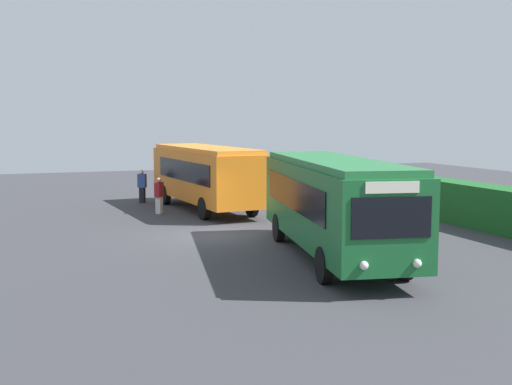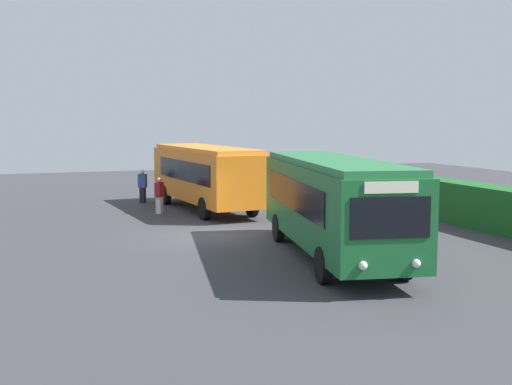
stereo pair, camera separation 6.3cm
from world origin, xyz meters
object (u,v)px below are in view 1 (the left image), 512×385
person_left (142,185)px  traffic_cone (214,188)px  bus_orange (205,174)px  bus_green (333,201)px  person_center (159,195)px

person_left → traffic_cone: (-3.10, 4.83, -0.63)m
bus_orange → bus_green: bus_green is taller
bus_orange → person_left: 4.55m
bus_green → traffic_cone: bearing=-174.3°
bus_orange → traffic_cone: size_ratio=15.75×
person_left → person_center: bearing=-144.5°
bus_orange → bus_green: (11.87, 0.82, 0.05)m
person_left → bus_green: bearing=-133.4°
bus_green → bus_orange: bearing=-165.4°
bus_green → person_left: bearing=-157.8°
bus_green → traffic_cone: (-18.75, 1.62, -1.52)m
traffic_cone → person_center: bearing=-33.5°
person_left → traffic_cone: size_ratio=2.92×
bus_orange → traffic_cone: 7.44m
person_left → traffic_cone: 5.78m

